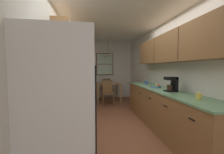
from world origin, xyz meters
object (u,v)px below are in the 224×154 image
storage_canister (72,86)px  mug_by_coffeemaker (199,96)px  dining_chair_near (108,91)px  dining_chair_far (106,87)px  mug_spare (146,83)px  microwave_over_range (60,51)px  coffee_maker (172,84)px  fruit_bowl (156,86)px  refrigerator (63,110)px  stove_range (68,122)px  dining_table (108,86)px  trash_bin (88,98)px

storage_canister → mug_by_coffeemaker: 2.32m
dining_chair_near → dining_chair_far: same height
mug_by_coffeemaker → mug_spare: (0.01, 2.03, -0.00)m
microwave_over_range → dining_chair_far: microwave_over_range is taller
coffee_maker → fruit_bowl: 0.56m
storage_canister → fruit_bowl: bearing=3.0°
refrigerator → mug_by_coffeemaker: refrigerator is taller
microwave_over_range → fruit_bowl: microwave_over_range is taller
dining_chair_far → mug_by_coffeemaker: size_ratio=7.92×
mug_spare → coffee_maker: bearing=-89.4°
stove_range → dining_chair_near: bearing=69.7°
refrigerator → fruit_bowl: 2.38m
dining_table → mug_spare: size_ratio=7.78×
dining_chair_near → dining_chair_far: bearing=87.1°
trash_bin → coffee_maker: (1.72, -2.25, 0.72)m
dining_chair_far → storage_canister: bearing=-108.2°
microwave_over_range → trash_bin: bearing=80.5°
stove_range → microwave_over_range: size_ratio=1.81×
dining_chair_far → microwave_over_range: bearing=-106.8°
dining_chair_far → trash_bin: dining_chair_far is taller
coffee_maker → dining_chair_far: bearing=103.9°
stove_range → microwave_over_range: 1.19m
coffee_maker → mug_spare: (-0.01, 1.30, -0.11)m
refrigerator → microwave_over_range: size_ratio=2.92×
dining_chair_near → coffee_maker: 2.80m
dining_table → mug_spare: mug_spare is taller
stove_range → dining_chair_far: 4.10m
mug_spare → fruit_bowl: bearing=-94.7°
microwave_over_range → stove_range: bearing=-0.0°
stove_range → mug_by_coffeemaker: bearing=-15.0°
coffee_maker → mug_spare: 1.31m
dining_chair_far → trash_bin: bearing=-117.6°
stove_range → fruit_bowl: size_ratio=4.63×
dining_table → fruit_bowl: (0.82, -2.62, 0.30)m
storage_canister → fruit_bowl: storage_canister is taller
mug_by_coffeemaker → stove_range: bearing=165.0°
refrigerator → fruit_bowl: size_ratio=7.48×
storage_canister → dining_table: bearing=67.5°
microwave_over_range → mug_by_coffeemaker: 2.28m
dining_table → fruit_bowl: bearing=-72.7°
refrigerator → dining_chair_far: refrigerator is taller
refrigerator → dining_chair_far: (1.03, 4.68, -0.39)m
stove_range → dining_chair_near: (1.02, 2.76, 0.03)m
mug_by_coffeemaker → coffee_maker: bearing=88.3°
refrigerator → coffee_maker: bearing=25.2°
dining_chair_far → mug_by_coffeemaker: bearing=-78.6°
mug_spare → microwave_over_range: bearing=-144.7°
dining_chair_near → fruit_bowl: bearing=-65.6°
refrigerator → stove_range: 0.84m
dining_table → coffee_maker: bearing=-74.2°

